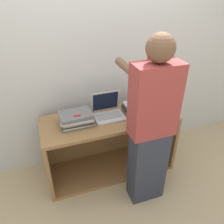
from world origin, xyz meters
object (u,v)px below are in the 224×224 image
(laptop_open, at_px, (108,112))
(laptop_stack_left, at_px, (76,119))
(person, at_px, (151,129))
(laptop_stack_right, at_px, (139,108))

(laptop_open, xyz_separation_m, laptop_stack_left, (-0.35, -0.05, 0.01))
(laptop_open, bearing_deg, person, -66.23)
(laptop_stack_left, height_order, laptop_stack_right, laptop_stack_left)
(laptop_stack_right, bearing_deg, laptop_open, 172.39)
(laptop_stack_right, xyz_separation_m, person, (-0.11, -0.48, 0.06))
(laptop_open, bearing_deg, laptop_stack_left, -172.32)
(laptop_stack_left, relative_size, laptop_stack_right, 0.99)
(person, bearing_deg, laptop_open, 113.77)
(laptop_stack_left, relative_size, person, 0.20)
(laptop_stack_left, xyz_separation_m, person, (0.58, -0.47, 0.05))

